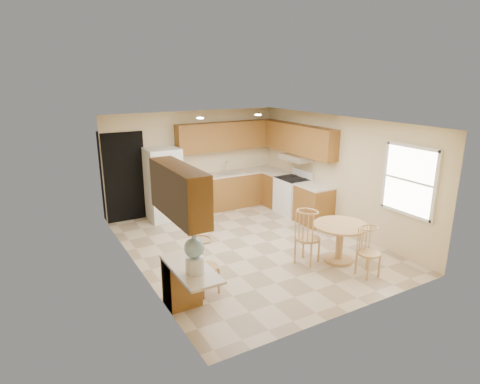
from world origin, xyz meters
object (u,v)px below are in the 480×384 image
chair_table_a (311,233)px  chair_desk (208,262)px  refrigerator (164,184)px  dining_table (340,237)px  stove (292,196)px  chair_table_b (373,249)px  water_crock (194,254)px

chair_table_a → chair_desk: (-2.06, -0.03, -0.05)m
refrigerator → dining_table: (2.01, -3.81, -0.38)m
stove → dining_table: bearing=-108.5°
dining_table → chair_desk: (-2.61, 0.12, 0.09)m
refrigerator → chair_desk: bearing=-99.2°
refrigerator → chair_table_b: 5.00m
stove → water_crock: water_crock is taller
chair_table_b → chair_table_a: bearing=-55.9°
water_crock → dining_table: bearing=8.2°
dining_table → chair_table_b: (0.05, -0.73, 0.05)m
chair_table_a → water_crock: 2.61m
dining_table → water_crock: 3.14m
stove → chair_table_a: 2.82m
chair_table_a → stove: bearing=126.0°
chair_table_a → water_crock: (-2.51, -0.59, 0.41)m
stove → refrigerator: bearing=157.0°
refrigerator → water_crock: 4.38m
dining_table → stove: bearing=71.5°
refrigerator → chair_table_a: bearing=-68.2°
dining_table → water_crock: bearing=-171.8°
chair_table_a → chair_table_b: 1.07m
chair_table_b → chair_desk: (-2.66, 0.85, 0.04)m
chair_desk → refrigerator: bearing=160.9°
chair_table_b → chair_desk: 2.79m
chair_table_a → water_crock: water_crock is taller
refrigerator → chair_desk: (-0.60, -3.69, -0.30)m
chair_desk → water_crock: (-0.45, -0.56, 0.46)m
stove → chair_table_a: stove is taller
chair_desk → dining_table: bearing=77.5°
dining_table → chair_table_b: bearing=-86.1°
water_crock → stove: bearing=37.7°
water_crock → chair_table_b: bearing=-5.4°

